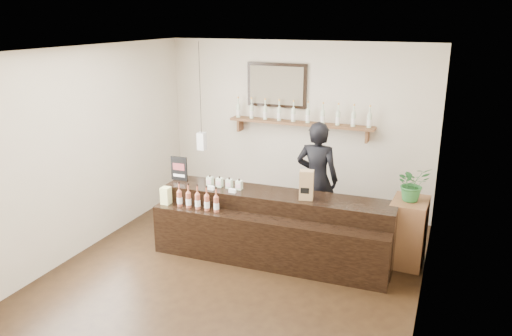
{
  "coord_description": "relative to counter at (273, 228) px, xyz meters",
  "views": [
    {
      "loc": [
        2.4,
        -5.25,
        3.18
      ],
      "look_at": [
        -0.0,
        0.7,
        1.21
      ],
      "focal_mm": 35.0,
      "sensor_mm": 36.0,
      "label": 1
    }
  ],
  "objects": [
    {
      "name": "ground",
      "position": [
        -0.29,
        -0.58,
        -0.42
      ],
      "size": [
        5.0,
        5.0,
        0.0
      ],
      "primitive_type": "plane",
      "color": "black",
      "rests_on": "ground"
    },
    {
      "name": "shopkeeper",
      "position": [
        0.33,
        0.97,
        0.56
      ],
      "size": [
        0.71,
        0.47,
        1.96
      ],
      "primitive_type": "imported",
      "rotation": [
        0.0,
        0.0,
        3.14
      ],
      "color": "black",
      "rests_on": "ground"
    },
    {
      "name": "potted_plant",
      "position": [
        1.71,
        0.51,
        0.7
      ],
      "size": [
        0.54,
        0.53,
        0.46
      ],
      "primitive_type": "imported",
      "rotation": [
        0.0,
        0.0,
        0.61
      ],
      "color": "#27622B",
      "rests_on": "side_cabinet"
    },
    {
      "name": "room_shell",
      "position": [
        -0.29,
        -0.58,
        1.29
      ],
      "size": [
        5.0,
        5.0,
        5.0
      ],
      "color": "beige",
      "rests_on": "ground"
    },
    {
      "name": "back_wall_decor",
      "position": [
        -0.45,
        1.79,
        1.34
      ],
      "size": [
        2.66,
        0.96,
        1.69
      ],
      "color": "brown",
      "rests_on": "ground"
    },
    {
      "name": "tape_dispenser",
      "position": [
        0.43,
        0.09,
        0.51
      ],
      "size": [
        0.14,
        0.05,
        0.11
      ],
      "color": "blue",
      "rests_on": "counter"
    },
    {
      "name": "paper_bag",
      "position": [
        0.44,
        0.05,
        0.66
      ],
      "size": [
        0.2,
        0.17,
        0.39
      ],
      "color": "olive",
      "rests_on": "counter"
    },
    {
      "name": "counter",
      "position": [
        0.0,
        0.0,
        0.0
      ],
      "size": [
        3.18,
        0.92,
        1.04
      ],
      "color": "black",
      "rests_on": "ground"
    },
    {
      "name": "promo_sign",
      "position": [
        -1.48,
        0.11,
        0.65
      ],
      "size": [
        0.25,
        0.03,
        0.35
      ],
      "color": "black",
      "rests_on": "counter"
    },
    {
      "name": "side_cabinet",
      "position": [
        1.71,
        0.51,
        0.03
      ],
      "size": [
        0.47,
        0.63,
        0.89
      ],
      "color": "brown",
      "rests_on": "ground"
    }
  ]
}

